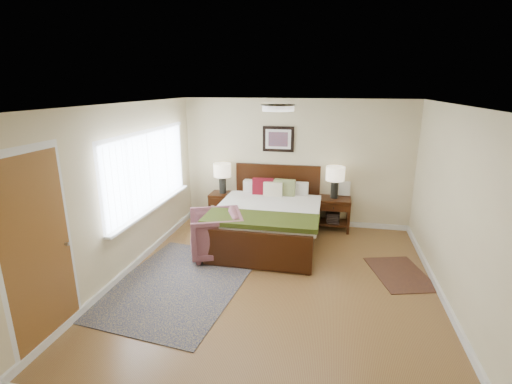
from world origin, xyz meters
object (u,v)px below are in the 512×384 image
(bed, at_px, (268,213))
(lamp_right, at_px, (335,176))
(lamp_left, at_px, (222,173))
(rug_persian, at_px, (179,283))
(armchair, at_px, (216,234))
(nightstand_right, at_px, (333,211))
(nightstand_left, at_px, (223,199))

(bed, height_order, lamp_right, lamp_right)
(lamp_left, xyz_separation_m, lamp_right, (2.23, 0.00, 0.03))
(lamp_left, bearing_deg, rug_persian, -87.77)
(bed, distance_m, armchair, 1.06)
(rug_persian, bearing_deg, bed, 66.46)
(nightstand_right, height_order, armchair, armchair)
(armchair, bearing_deg, lamp_right, 108.32)
(nightstand_right, distance_m, rug_persian, 3.37)
(lamp_left, distance_m, armchair, 1.76)
(lamp_right, xyz_separation_m, armchair, (-1.89, -1.59, -0.69))
(nightstand_right, relative_size, armchair, 0.77)
(bed, distance_m, rug_persian, 2.07)
(nightstand_left, relative_size, armchair, 0.72)
(armchair, xyz_separation_m, rug_persian, (-0.24, -1.00, -0.37))
(bed, bearing_deg, lamp_left, 141.98)
(lamp_right, bearing_deg, rug_persian, -129.45)
(lamp_left, height_order, armchair, lamp_left)
(nightstand_left, xyz_separation_m, nightstand_right, (2.23, 0.01, -0.10))
(lamp_left, bearing_deg, nightstand_left, -90.00)
(nightstand_left, bearing_deg, nightstand_right, 0.22)
(rug_persian, bearing_deg, lamp_right, 57.00)
(nightstand_right, bearing_deg, lamp_left, 179.68)
(lamp_right, relative_size, armchair, 0.73)
(nightstand_left, distance_m, nightstand_right, 2.24)
(lamp_left, height_order, lamp_right, lamp_right)
(nightstand_left, bearing_deg, rug_persian, -87.75)
(nightstand_right, bearing_deg, rug_persian, -129.58)
(nightstand_right, distance_m, lamp_left, 2.33)
(lamp_right, bearing_deg, nightstand_left, -179.46)
(bed, relative_size, nightstand_right, 3.43)
(nightstand_right, xyz_separation_m, lamp_left, (-2.23, 0.01, 0.66))
(bed, height_order, nightstand_right, bed)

